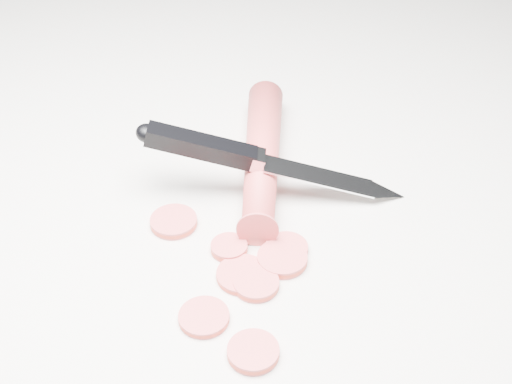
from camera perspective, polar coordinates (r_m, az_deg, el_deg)
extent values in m
plane|color=beige|center=(0.59, -2.01, -2.99)|extent=(2.40, 2.40, 0.00)
cylinder|color=red|center=(0.64, 0.49, 3.01)|extent=(0.09, 0.20, 0.03)
cylinder|color=#C54244|center=(0.55, -1.07, -6.64)|extent=(0.04, 0.04, 0.01)
cylinder|color=#C54244|center=(0.56, 2.11, -5.37)|extent=(0.04, 0.04, 0.01)
cylinder|color=#C54244|center=(0.52, -4.19, -9.96)|extent=(0.04, 0.04, 0.01)
cylinder|color=#C54244|center=(0.50, -0.22, -12.67)|extent=(0.04, 0.04, 0.01)
cylinder|color=#C54244|center=(0.57, 2.45, -4.55)|extent=(0.03, 0.03, 0.01)
cylinder|color=#C54244|center=(0.59, -6.61, -2.38)|extent=(0.04, 0.04, 0.01)
cylinder|color=#C54244|center=(0.56, 1.83, -5.11)|extent=(0.03, 0.03, 0.01)
cylinder|color=#C54244|center=(0.57, -2.17, -4.47)|extent=(0.03, 0.03, 0.01)
cylinder|color=#C54244|center=(0.54, 0.01, -7.34)|extent=(0.03, 0.03, 0.01)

